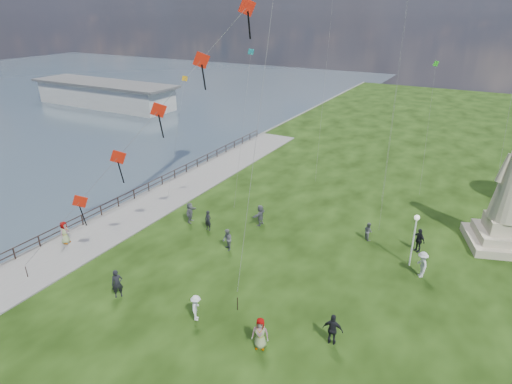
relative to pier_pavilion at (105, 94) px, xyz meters
The scene contains 18 objects.
waterfront 49.44m from the pier_pavilion, 41.92° to the right, with size 200.00×200.00×1.51m.
pier_pavilion is the anchor object (origin of this frame).
statue 69.88m from the pier_pavilion, 19.15° to the right, with size 5.69×5.69×9.18m.
lamppost 67.18m from the pier_pavilion, 25.61° to the right, with size 0.36×0.36×3.93m.
person_0 61.41m from the pier_pavilion, 42.48° to the right, with size 0.68×0.45×1.87m, color black.
person_1 58.73m from the pier_pavilion, 34.72° to the right, with size 0.82×0.51×1.69m, color #595960.
person_2 65.24m from the pier_pavilion, 38.79° to the right, with size 1.05×0.54×1.62m, color silver.
person_3 70.18m from the pier_pavilion, 33.69° to the right, with size 1.09×0.56×1.87m, color black.
person_4 68.75m from the pier_pavilion, 36.66° to the right, with size 0.91×0.56×1.86m, color #595960.
person_5 53.17m from the pier_pavilion, 35.84° to the right, with size 1.65×0.71×1.77m, color #595960.
person_6 55.14m from the pier_pavilion, 34.91° to the right, with size 0.62×0.40×1.69m, color black.
person_7 63.01m from the pier_pavilion, 25.22° to the right, with size 0.70×0.43×1.45m, color #595960.
person_8 68.44m from the pier_pavilion, 26.07° to the right, with size 1.21×0.62×1.87m, color silver.
person_9 66.34m from the pier_pavilion, 23.78° to the right, with size 1.09×0.56×1.85m, color black.
person_10 53.54m from the pier_pavilion, 46.27° to the right, with size 0.87×0.54×1.79m, color #595960.
person_11 56.36m from the pier_pavilion, 30.64° to the right, with size 1.65×0.71×1.78m, color #595960.
red_kite_train 59.90m from the pier_pavilion, 39.16° to the right, with size 12.39×9.35×17.20m.
small_kites 58.55m from the pier_pavilion, 18.48° to the right, with size 31.55×16.95×26.80m.
Camera 1 is at (11.47, -14.60, 16.70)m, focal length 30.00 mm.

